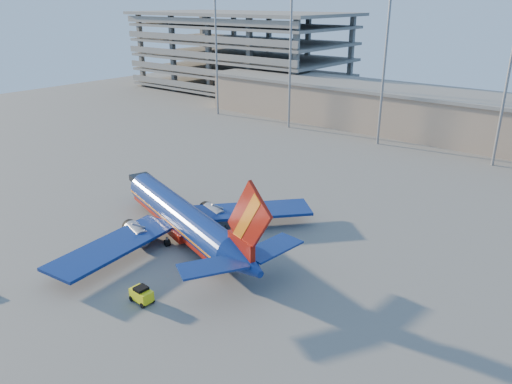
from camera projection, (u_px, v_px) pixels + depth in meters
ground at (231, 239)px, 55.25m from camera, size 220.00×220.00×0.00m
terminal_building at (486, 121)px, 89.79m from camera, size 122.00×16.00×8.50m
parking_garage at (241, 48)px, 140.99m from camera, size 62.00×32.00×21.40m
light_mast_row at (445, 48)px, 79.24m from camera, size 101.60×1.60×28.65m
aircraft_main at (184, 219)px, 54.60m from camera, size 31.36×29.68×10.96m
baggage_tug at (141, 294)px, 43.55m from camera, size 2.13×1.34×1.50m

